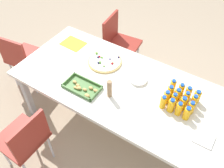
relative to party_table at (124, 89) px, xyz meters
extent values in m
plane|color=tan|center=(0.00, 0.00, -0.67)|extent=(12.00, 12.00, 0.00)
cube|color=silver|center=(0.00, 0.00, 0.04)|extent=(2.21, 0.99, 0.04)
cube|color=#99999E|center=(1.03, -0.41, -0.33)|extent=(0.06, 0.06, 0.69)
cube|color=#99999E|center=(1.03, 0.41, -0.33)|extent=(0.06, 0.06, 0.69)
cube|color=maroon|center=(0.59, 0.87, -0.22)|extent=(0.41, 0.41, 0.04)
cube|color=maroon|center=(0.41, 0.88, -0.03)|extent=(0.04, 0.38, 0.38)
cylinder|color=silver|center=(0.76, 1.03, -0.47)|extent=(0.02, 0.02, 0.41)
cylinder|color=silver|center=(0.75, 0.71, -0.47)|extent=(0.02, 0.02, 0.41)
cylinder|color=silver|center=(0.43, 0.72, -0.47)|extent=(0.02, 0.02, 0.41)
cube|color=maroon|center=(0.51, -0.84, -0.22)|extent=(0.44, 0.44, 0.04)
cube|color=maroon|center=(0.70, -0.83, -0.03)|extent=(0.07, 0.38, 0.38)
cylinder|color=silver|center=(0.37, -1.02, -0.47)|extent=(0.02, 0.02, 0.41)
cylinder|color=silver|center=(0.34, -0.70, -0.47)|extent=(0.02, 0.02, 0.41)
cylinder|color=silver|center=(0.69, -0.99, -0.47)|extent=(0.02, 0.02, 0.41)
cylinder|color=silver|center=(0.66, -0.67, -0.47)|extent=(0.02, 0.02, 0.41)
cube|color=maroon|center=(1.42, 0.01, -0.22)|extent=(0.45, 0.45, 0.04)
cube|color=maroon|center=(1.39, 0.19, -0.03)|extent=(0.38, 0.08, 0.38)
cylinder|color=silver|center=(1.60, -0.13, -0.47)|extent=(0.02, 0.02, 0.41)
cylinder|color=silver|center=(1.28, -0.17, -0.47)|extent=(0.02, 0.02, 0.41)
cylinder|color=silver|center=(1.56, 0.19, -0.47)|extent=(0.02, 0.02, 0.41)
cylinder|color=silver|center=(1.24, 0.14, -0.47)|extent=(0.02, 0.02, 0.41)
cylinder|color=#F9AE14|center=(-0.65, -0.18, 0.12)|extent=(0.06, 0.06, 0.12)
cylinder|color=blue|center=(-0.65, -0.18, 0.19)|extent=(0.04, 0.04, 0.02)
cylinder|color=#FAAE14|center=(-0.56, -0.18, 0.12)|extent=(0.06, 0.06, 0.12)
cylinder|color=blue|center=(-0.56, -0.18, 0.19)|extent=(0.04, 0.04, 0.02)
cylinder|color=#F9AE14|center=(-0.49, -0.18, 0.12)|extent=(0.06, 0.06, 0.12)
cylinder|color=blue|center=(-0.49, -0.18, 0.19)|extent=(0.04, 0.04, 0.02)
cylinder|color=#F9AC14|center=(-0.41, -0.18, 0.12)|extent=(0.05, 0.05, 0.13)
cylinder|color=blue|center=(-0.41, -0.18, 0.19)|extent=(0.04, 0.04, 0.02)
cylinder|color=#FAAC14|center=(-0.64, -0.10, 0.12)|extent=(0.06, 0.06, 0.13)
cylinder|color=blue|center=(-0.64, -0.10, 0.20)|extent=(0.04, 0.04, 0.02)
cylinder|color=#F9AD14|center=(-0.57, -0.11, 0.12)|extent=(0.05, 0.05, 0.13)
cylinder|color=blue|center=(-0.57, -0.11, 0.19)|extent=(0.03, 0.03, 0.02)
cylinder|color=#FAAD14|center=(-0.49, -0.10, 0.12)|extent=(0.06, 0.06, 0.12)
cylinder|color=blue|center=(-0.49, -0.10, 0.19)|extent=(0.04, 0.04, 0.02)
cylinder|color=#F9AE14|center=(-0.42, -0.10, 0.12)|extent=(0.06, 0.06, 0.13)
cylinder|color=blue|center=(-0.42, -0.10, 0.19)|extent=(0.04, 0.04, 0.02)
cylinder|color=#FAAD14|center=(-0.65, -0.03, 0.12)|extent=(0.06, 0.06, 0.12)
cylinder|color=blue|center=(-0.65, -0.03, 0.19)|extent=(0.04, 0.04, 0.02)
cylinder|color=#FAAC14|center=(-0.57, -0.03, 0.12)|extent=(0.06, 0.06, 0.13)
cylinder|color=blue|center=(-0.57, -0.03, 0.20)|extent=(0.04, 0.04, 0.02)
cylinder|color=#F9AE14|center=(-0.49, -0.03, 0.12)|extent=(0.05, 0.05, 0.13)
cylinder|color=blue|center=(-0.49, -0.03, 0.20)|extent=(0.03, 0.03, 0.02)
cylinder|color=#F9AD14|center=(-0.42, -0.03, 0.12)|extent=(0.06, 0.06, 0.12)
cylinder|color=blue|center=(-0.42, -0.03, 0.18)|extent=(0.04, 0.04, 0.02)
cylinder|color=#FAAC14|center=(-0.64, 0.05, 0.12)|extent=(0.06, 0.06, 0.13)
cylinder|color=blue|center=(-0.64, 0.05, 0.19)|extent=(0.04, 0.04, 0.02)
cylinder|color=#F9AE14|center=(-0.56, 0.04, 0.12)|extent=(0.06, 0.06, 0.13)
cylinder|color=blue|center=(-0.56, 0.04, 0.20)|extent=(0.04, 0.04, 0.02)
cylinder|color=#F9AD14|center=(-0.49, 0.04, 0.12)|extent=(0.06, 0.06, 0.13)
cylinder|color=blue|center=(-0.49, 0.04, 0.20)|extent=(0.04, 0.04, 0.02)
cylinder|color=#FAAE14|center=(-0.42, 0.04, 0.12)|extent=(0.05, 0.05, 0.12)
cylinder|color=blue|center=(-0.42, 0.04, 0.19)|extent=(0.04, 0.04, 0.02)
cylinder|color=tan|center=(0.35, -0.18, 0.07)|extent=(0.36, 0.36, 0.02)
cylinder|color=white|center=(0.35, -0.18, 0.08)|extent=(0.33, 0.33, 0.01)
sphere|color=#66B238|center=(0.25, -0.19, 0.09)|extent=(0.02, 0.02, 0.02)
sphere|color=red|center=(0.37, -0.11, 0.09)|extent=(0.02, 0.02, 0.02)
sphere|color=#1E1947|center=(0.25, -0.29, 0.09)|extent=(0.02, 0.02, 0.02)
sphere|color=#66B238|center=(0.48, -0.22, 0.09)|extent=(0.03, 0.03, 0.03)
sphere|color=#1E1947|center=(0.31, -0.22, 0.09)|extent=(0.02, 0.02, 0.02)
sphere|color=#66B238|center=(0.37, -0.12, 0.09)|extent=(0.03, 0.03, 0.03)
sphere|color=#1E1947|center=(0.38, -0.10, 0.09)|extent=(0.02, 0.02, 0.02)
sphere|color=red|center=(0.25, -0.17, 0.09)|extent=(0.02, 0.02, 0.02)
sphere|color=#66B238|center=(0.30, -0.09, 0.09)|extent=(0.02, 0.02, 0.02)
sphere|color=#1E1947|center=(0.43, -0.17, 0.09)|extent=(0.02, 0.02, 0.02)
sphere|color=red|center=(0.43, -0.19, 0.09)|extent=(0.02, 0.02, 0.02)
sphere|color=#66B238|center=(0.40, -0.19, 0.09)|extent=(0.02, 0.02, 0.02)
cube|color=#477238|center=(0.33, 0.25, 0.06)|extent=(0.35, 0.21, 0.01)
cube|color=#477238|center=(0.33, 0.15, 0.07)|extent=(0.35, 0.01, 0.03)
cube|color=#477238|center=(0.33, 0.34, 0.07)|extent=(0.35, 0.01, 0.03)
cube|color=#477238|center=(0.16, 0.25, 0.07)|extent=(0.01, 0.21, 0.03)
cube|color=#477238|center=(0.50, 0.25, 0.07)|extent=(0.01, 0.21, 0.03)
ellipsoid|color=tan|center=(0.24, 0.22, 0.08)|extent=(0.04, 0.03, 0.03)
ellipsoid|color=tan|center=(0.35, 0.29, 0.08)|extent=(0.04, 0.03, 0.02)
ellipsoid|color=tan|center=(0.37, 0.29, 0.08)|extent=(0.04, 0.03, 0.02)
ellipsoid|color=tan|center=(0.34, 0.28, 0.08)|extent=(0.05, 0.04, 0.03)
ellipsoid|color=tan|center=(0.21, 0.32, 0.08)|extent=(0.06, 0.04, 0.03)
ellipsoid|color=tan|center=(0.37, 0.26, 0.08)|extent=(0.04, 0.03, 0.03)
ellipsoid|color=tan|center=(0.42, 0.24, 0.08)|extent=(0.04, 0.03, 0.03)
ellipsoid|color=tan|center=(0.18, 0.22, 0.08)|extent=(0.05, 0.03, 0.03)
ellipsoid|color=tan|center=(0.28, 0.26, 0.08)|extent=(0.04, 0.03, 0.03)
cylinder|color=silver|center=(-0.08, -0.13, 0.06)|extent=(0.17, 0.17, 0.00)
cylinder|color=silver|center=(-0.08, -0.13, 0.06)|extent=(0.17, 0.17, 0.00)
cylinder|color=silver|center=(-0.08, -0.13, 0.07)|extent=(0.17, 0.17, 0.00)
cylinder|color=silver|center=(-0.08, -0.13, 0.07)|extent=(0.17, 0.17, 0.00)
cylinder|color=silver|center=(-0.08, -0.13, 0.08)|extent=(0.17, 0.17, 0.00)
cube|color=white|center=(-0.84, 0.16, 0.06)|extent=(0.15, 0.15, 0.01)
cylinder|color=#9E7A56|center=(0.05, 0.19, 0.15)|extent=(0.04, 0.04, 0.19)
cube|color=yellow|center=(0.83, -0.24, 0.06)|extent=(0.27, 0.21, 0.01)
camera|label=1|loc=(-0.77, 1.43, 1.81)|focal=39.57mm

